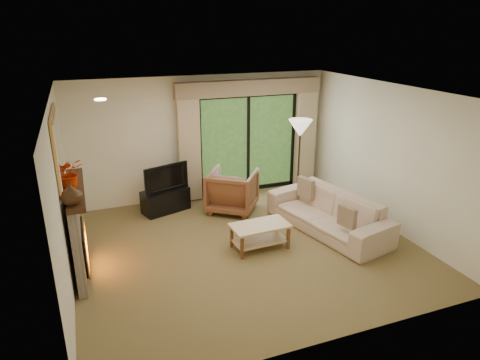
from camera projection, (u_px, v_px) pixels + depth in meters
name	position (u px, v px, depth m)	size (l,w,h in m)	color
floor	(246.00, 246.00, 7.26)	(5.50, 5.50, 0.00)	olive
ceiling	(247.00, 92.00, 6.38)	(5.50, 5.50, 0.00)	silver
wall_back	(203.00, 138.00, 9.02)	(5.00, 5.00, 0.00)	#F8ECCD
wall_front	(332.00, 245.00, 4.62)	(5.00, 5.00, 0.00)	#F8ECCD
wall_left	(62.00, 197.00, 5.90)	(5.00, 5.00, 0.00)	#F8ECCD
wall_right	(388.00, 157.00, 7.73)	(5.00, 5.00, 0.00)	#F8ECCD
fireplace	(77.00, 230.00, 6.33)	(0.24, 1.70, 1.37)	gray
mirror	(58.00, 148.00, 5.87)	(0.07, 1.45, 1.02)	#C98D43
sliding_door	(248.00, 143.00, 9.37)	(2.26, 0.10, 2.16)	black
curtain_left	(189.00, 146.00, 8.79)	(0.45, 0.18, 2.35)	tan
curtain_right	(305.00, 135.00, 9.69)	(0.45, 0.18, 2.35)	tan
cornice	(250.00, 88.00, 8.88)	(3.20, 0.24, 0.32)	#977D60
media_console	(166.00, 200.00, 8.57)	(0.92, 0.42, 0.46)	black
tv	(164.00, 177.00, 8.40)	(0.94, 0.12, 0.54)	black
armchair	(232.00, 191.00, 8.55)	(0.90, 0.93, 0.84)	brown
sofa	(328.00, 212.00, 7.73)	(2.40, 0.94, 0.70)	#C8AA90
pillow_near	(347.00, 217.00, 7.01)	(0.09, 0.35, 0.35)	brown
pillow_far	(306.00, 188.00, 8.23)	(0.10, 0.39, 0.39)	brown
coffee_table	(260.00, 236.00, 7.15)	(0.96, 0.53, 0.43)	#DBBA81
floor_lamp	(299.00, 162.00, 8.77)	(0.48, 0.48, 1.78)	#FFECC8
vase	(71.00, 194.00, 5.45)	(0.27, 0.27, 0.29)	#361F10
branches	(70.00, 173.00, 5.99)	(0.39, 0.34, 0.43)	#C32B03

